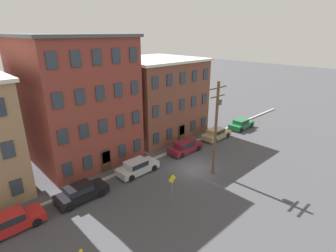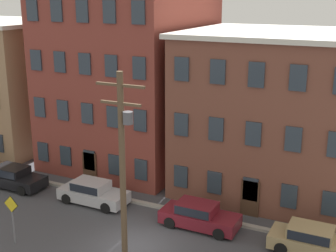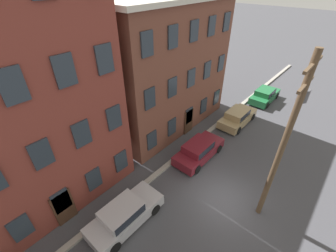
% 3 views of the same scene
% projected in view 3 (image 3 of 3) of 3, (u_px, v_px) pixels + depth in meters
% --- Properties ---
extents(ground_plane, '(200.00, 200.00, 0.00)m').
position_uv_depth(ground_plane, '(222.00, 199.00, 13.98)').
color(ground_plane, '#424247').
extents(kerb_strip, '(56.00, 0.36, 0.16)m').
position_uv_depth(kerb_strip, '(168.00, 165.00, 16.37)').
color(kerb_strip, '#9E998E').
rests_on(kerb_strip, ground_plane).
extents(apartment_far, '(11.63, 10.98, 10.39)m').
position_uv_depth(apartment_far, '(143.00, 61.00, 19.80)').
color(apartment_far, brown).
rests_on(apartment_far, ground_plane).
extents(car_silver, '(4.40, 1.92, 1.43)m').
position_uv_depth(car_silver, '(124.00, 214.00, 12.28)').
color(car_silver, '#B7B7BC').
rests_on(car_silver, ground_plane).
extents(car_maroon, '(4.40, 1.92, 1.43)m').
position_uv_depth(car_maroon, '(199.00, 150.00, 16.72)').
color(car_maroon, maroon).
rests_on(car_maroon, ground_plane).
extents(car_tan, '(4.40, 1.92, 1.43)m').
position_uv_depth(car_tan, '(237.00, 116.00, 20.57)').
color(car_tan, tan).
rests_on(car_tan, ground_plane).
extents(car_green, '(4.40, 1.92, 1.43)m').
position_uv_depth(car_green, '(265.00, 95.00, 24.21)').
color(car_green, '#1E6638').
rests_on(car_green, ground_plane).
extents(utility_pole, '(2.40, 0.44, 9.50)m').
position_uv_depth(utility_pole, '(285.00, 140.00, 10.27)').
color(utility_pole, brown).
rests_on(utility_pole, ground_plane).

